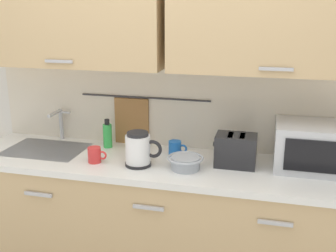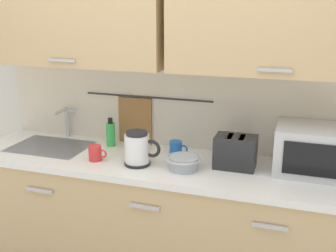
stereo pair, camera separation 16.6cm
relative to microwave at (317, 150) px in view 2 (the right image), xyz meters
The scene contains 10 objects.
counter_unit 1.08m from the microwave, behind, with size 2.53×0.64×0.90m.
back_wall_assembly 1.02m from the microwave, behind, with size 3.70×0.41×2.50m.
sink_faucet 1.71m from the microwave, behind, with size 0.09×0.17×0.22m.
microwave is the anchor object (origin of this frame).
electric_kettle 1.03m from the microwave, 168.42° to the right, with size 0.23×0.16×0.21m.
dish_soap_bottle 1.32m from the microwave, behind, with size 0.06×0.06×0.20m.
mug_near_sink 1.31m from the microwave, behind, with size 0.12×0.08×0.09m.
mixing_bowl 0.76m from the microwave, 165.02° to the right, with size 0.21×0.21×0.08m.
toaster 0.46m from the microwave, behind, with size 0.26×0.17×0.19m.
mug_by_kettle 0.84m from the microwave, behind, with size 0.12×0.08×0.09m.
Camera 2 is at (0.77, -1.94, 1.83)m, focal length 43.78 mm.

